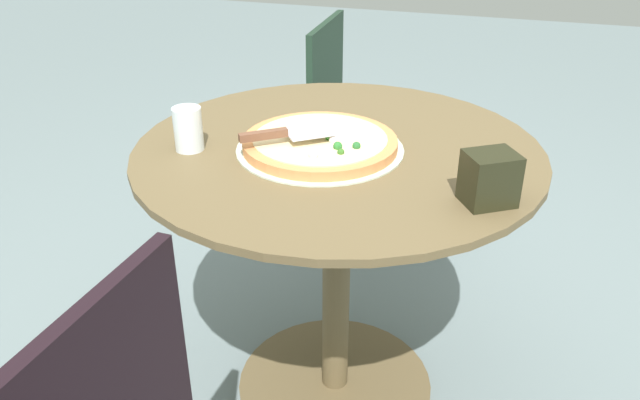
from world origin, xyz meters
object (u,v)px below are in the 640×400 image
at_px(pizza_on_tray, 320,144).
at_px(drinking_cup, 188,129).
at_px(patio_table, 337,226).
at_px(napkin_dispenser, 490,179).
at_px(patio_chair_near, 357,110).
at_px(pizza_server, 285,133).

xyz_separation_m(pizza_on_tray, drinking_cup, (0.09, -0.29, 0.04)).
bearing_deg(drinking_cup, patio_table, 109.47).
height_order(drinking_cup, napkin_dispenser, napkin_dispenser).
bearing_deg(patio_table, drinking_cup, -70.53).
bearing_deg(pizza_on_tray, drinking_cup, -73.34).
height_order(drinking_cup, patio_chair_near, drinking_cup).
bearing_deg(pizza_server, pizza_on_tray, 127.98).
relative_size(pizza_on_tray, drinking_cup, 3.85).
height_order(pizza_on_tray, pizza_server, pizza_server).
bearing_deg(napkin_dispenser, patio_chair_near, -97.13).
bearing_deg(patio_chair_near, patio_table, 11.06).
distance_m(pizza_on_tray, napkin_dispenser, 0.42).
distance_m(patio_table, napkin_dispenser, 0.48).
height_order(pizza_server, napkin_dispenser, napkin_dispenser).
height_order(patio_table, pizza_server, pizza_server).
xyz_separation_m(drinking_cup, patio_chair_near, (-1.08, 0.14, -0.32)).
relative_size(drinking_cup, patio_chair_near, 0.12).
bearing_deg(patio_chair_near, pizza_on_tray, 8.77).
bearing_deg(drinking_cup, napkin_dispenser, 84.62).
bearing_deg(pizza_on_tray, napkin_dispenser, 68.82).
height_order(pizza_on_tray, napkin_dispenser, napkin_dispenser).
xyz_separation_m(patio_table, patio_chair_near, (-0.96, -0.19, -0.05)).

